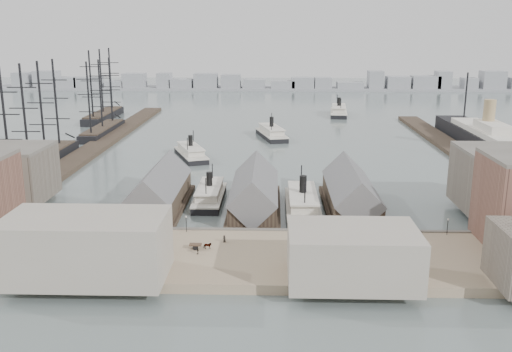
{
  "coord_description": "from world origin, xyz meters",
  "views": [
    {
      "loc": [
        5.15,
        -131.4,
        47.72
      ],
      "look_at": [
        0.0,
        30.0,
        6.0
      ],
      "focal_mm": 40.0,
      "sensor_mm": 36.0,
      "label": 1
    }
  ],
  "objects_px": {
    "ferry_docked_west": "(210,194)",
    "horse_cart_left": "(73,238)",
    "ocean_steamer": "(487,139)",
    "tram": "(391,237)",
    "horse_cart_center": "(203,246)",
    "horse_cart_right": "(309,262)"
  },
  "relations": [
    {
      "from": "ocean_steamer",
      "to": "horse_cart_left",
      "type": "height_order",
      "value": "ocean_steamer"
    },
    {
      "from": "horse_cart_right",
      "to": "tram",
      "type": "bearing_deg",
      "value": -38.99
    },
    {
      "from": "horse_cart_center",
      "to": "horse_cart_right",
      "type": "distance_m",
      "value": 23.56
    },
    {
      "from": "horse_cart_left",
      "to": "ferry_docked_west",
      "type": "bearing_deg",
      "value": -16.27
    },
    {
      "from": "tram",
      "to": "horse_cart_left",
      "type": "bearing_deg",
      "value": -170.79
    },
    {
      "from": "ferry_docked_west",
      "to": "horse_cart_center",
      "type": "distance_m",
      "value": 41.23
    },
    {
      "from": "ocean_steamer",
      "to": "horse_cart_right",
      "type": "bearing_deg",
      "value": -122.33
    },
    {
      "from": "ocean_steamer",
      "to": "horse_cart_left",
      "type": "distance_m",
      "value": 173.88
    },
    {
      "from": "ferry_docked_west",
      "to": "tram",
      "type": "distance_m",
      "value": 57.75
    },
    {
      "from": "ocean_steamer",
      "to": "tram",
      "type": "relative_size",
      "value": 8.74
    },
    {
      "from": "horse_cart_right",
      "to": "ocean_steamer",
      "type": "bearing_deg",
      "value": -13.66
    },
    {
      "from": "horse_cart_center",
      "to": "horse_cart_right",
      "type": "height_order",
      "value": "horse_cart_right"
    },
    {
      "from": "ocean_steamer",
      "to": "horse_cart_center",
      "type": "distance_m",
      "value": 155.59
    },
    {
      "from": "tram",
      "to": "ocean_steamer",
      "type": "bearing_deg",
      "value": 71.17
    },
    {
      "from": "tram",
      "to": "horse_cart_right",
      "type": "xyz_separation_m",
      "value": [
        -18.42,
        -11.66,
        -1.21
      ]
    },
    {
      "from": "ferry_docked_west",
      "to": "horse_cart_left",
      "type": "height_order",
      "value": "ferry_docked_west"
    },
    {
      "from": "horse_cart_center",
      "to": "ocean_steamer",
      "type": "bearing_deg",
      "value": -40.74
    },
    {
      "from": "horse_cart_right",
      "to": "horse_cart_left",
      "type": "bearing_deg",
      "value": 95.69
    },
    {
      "from": "tram",
      "to": "horse_cart_center",
      "type": "relative_size",
      "value": 2.42
    },
    {
      "from": "horse_cart_left",
      "to": "horse_cart_center",
      "type": "xyz_separation_m",
      "value": [
        29.42,
        -3.58,
        -0.04
      ]
    },
    {
      "from": "horse_cart_left",
      "to": "horse_cart_center",
      "type": "height_order",
      "value": "horse_cart_left"
    },
    {
      "from": "ocean_steamer",
      "to": "horse_cart_left",
      "type": "xyz_separation_m",
      "value": [
        -131.2,
        -114.1,
        -1.54
      ]
    }
  ]
}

